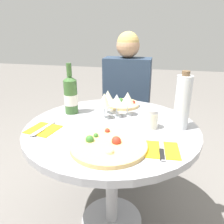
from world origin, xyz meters
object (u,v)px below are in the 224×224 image
Objects in this scene: seated_diner at (125,111)px; tall_carafe at (182,102)px; pizza_large at (108,145)px; dining_table at (112,143)px; chair_behind_diner at (127,116)px; wine_bottle at (71,95)px.

seated_diner reaches higher than tall_carafe.
tall_carafe is (0.33, 0.29, 0.13)m from pizza_large.
dining_table is 1.10× the size of chair_behind_diner.
chair_behind_diner is 1.10m from pizza_large.
chair_behind_diner reaches higher than pizza_large.
tall_carafe reaches higher than pizza_large.
chair_behind_diner is (-0.04, 0.82, -0.16)m from dining_table.
pizza_large is 1.12× the size of wine_bottle.
pizza_large is at bearing 94.29° from chair_behind_diner.
seated_diner is 0.67m from wine_bottle.
seated_diner is 3.86× the size of tall_carafe.
dining_table is 0.27m from pizza_large.
seated_diner is at bearing 65.16° from wine_bottle.
chair_behind_diner is 0.73× the size of seated_diner.
pizza_large is 0.51m from wine_bottle.
seated_diner is at bearing 90.00° from chair_behind_diner.
chair_behind_diner is 0.97m from tall_carafe.
tall_carafe is at bearing 117.99° from chair_behind_diner.
seated_diner reaches higher than dining_table.
seated_diner is (-0.04, 0.68, -0.06)m from dining_table.
tall_carafe is at bearing 41.60° from pizza_large.
dining_table is 3.09× the size of tall_carafe.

